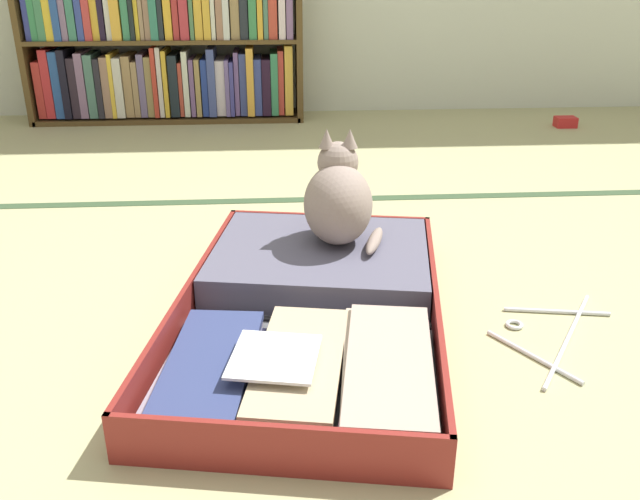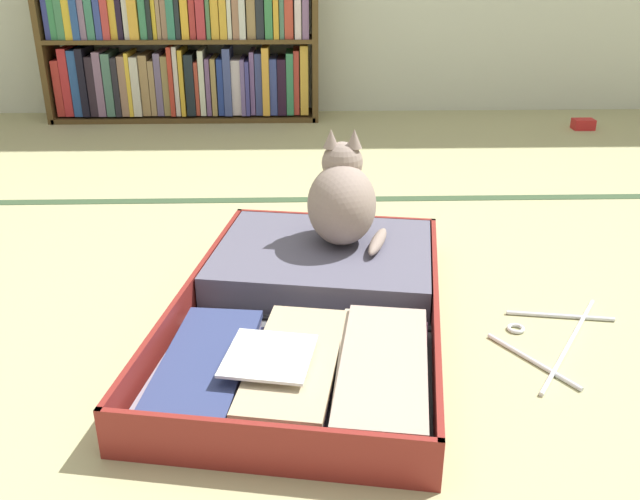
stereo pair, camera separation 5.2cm
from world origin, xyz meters
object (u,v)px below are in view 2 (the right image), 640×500
at_px(bookshelf, 180,44).
at_px(open_suitcase, 316,301).
at_px(clothes_hanger, 552,338).
at_px(black_cat, 342,200).
at_px(small_red_pouch, 583,124).

height_order(bookshelf, open_suitcase, bookshelf).
bearing_deg(clothes_hanger, open_suitcase, 167.40).
height_order(open_suitcase, black_cat, black_cat).
distance_m(bookshelf, black_cat, 2.01).
xyz_separation_m(bookshelf, black_cat, (0.70, -1.88, -0.16)).
bearing_deg(clothes_hanger, black_cat, 142.07).
height_order(bookshelf, black_cat, bookshelf).
height_order(open_suitcase, small_red_pouch, open_suitcase).
xyz_separation_m(clothes_hanger, small_red_pouch, (0.82, 1.94, 0.02)).
distance_m(open_suitcase, clothes_hanger, 0.54).
bearing_deg(open_suitcase, clothes_hanger, -12.60).
relative_size(bookshelf, open_suitcase, 1.29).
xyz_separation_m(black_cat, clothes_hanger, (0.45, -0.35, -0.21)).
distance_m(bookshelf, clothes_hanger, 2.54).
bearing_deg(bookshelf, open_suitcase, -73.45).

